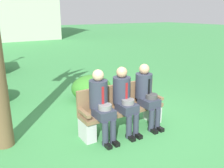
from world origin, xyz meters
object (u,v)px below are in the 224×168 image
shrub_mid_lawn (91,88)px  seated_man_left (101,102)px  park_bench (121,109)px  seated_man_right (146,92)px  seated_man_middle (124,97)px

shrub_mid_lawn → seated_man_left: bearing=-111.7°
park_bench → shrub_mid_lawn: 1.82m
park_bench → seated_man_left: size_ratio=1.36×
seated_man_right → park_bench: bearing=166.0°
seated_man_left → shrub_mid_lawn: (0.77, 1.93, -0.38)m
seated_man_left → seated_man_middle: size_ratio=1.01×
seated_man_middle → seated_man_right: 0.54m
shrub_mid_lawn → seated_man_right: bearing=-81.7°
seated_man_right → seated_man_middle: bearing=180.0°
seated_man_left → seated_man_middle: bearing=-0.1°
seated_man_right → seated_man_left: bearing=179.9°
shrub_mid_lawn → seated_man_middle: bearing=-97.7°
seated_man_left → shrub_mid_lawn: size_ratio=1.20×
park_bench → seated_man_left: seated_man_left is taller
seated_man_left → park_bench: bearing=14.0°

